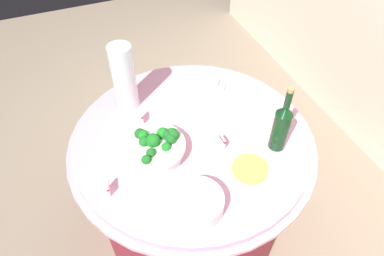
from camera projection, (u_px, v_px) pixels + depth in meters
ground_plane at (192, 216)px, 2.16m from camera, size 6.00×6.00×0.00m
buffet_table at (192, 181)px, 1.89m from camera, size 1.16×1.16×0.74m
broccoli_bowl at (155, 147)px, 1.52m from camera, size 0.28×0.28×0.11m
plate_stack at (197, 203)px, 1.33m from camera, size 0.21×0.21×0.07m
wine_bottle at (281, 126)px, 1.49m from camera, size 0.07×0.07×0.34m
decorative_fruit_vase at (125, 81)px, 1.67m from camera, size 0.11×0.11×0.34m
serving_tongs at (195, 118)px, 1.70m from camera, size 0.14×0.15×0.01m
food_plate_rice at (205, 83)px, 1.87m from camera, size 0.22×0.22×0.04m
food_plate_fried_egg at (249, 170)px, 1.47m from camera, size 0.22×0.22×0.03m
label_placard_front at (222, 141)px, 1.56m from camera, size 0.05×0.01×0.05m
label_placard_mid at (142, 117)px, 1.67m from camera, size 0.05×0.02×0.05m
label_placard_rear at (108, 187)px, 1.39m from camera, size 0.05×0.02×0.05m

